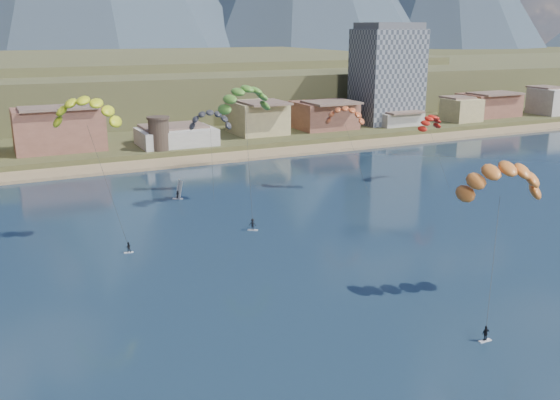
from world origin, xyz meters
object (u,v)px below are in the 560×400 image
watchtower (159,133)px  windsurfer (178,193)px  kitesurfer_green (245,96)px  kitesurfer_orange (502,174)px  kitesurfer_yellow (86,107)px  apartment_tower (387,74)px

watchtower → windsurfer: watchtower is taller
kitesurfer_green → kitesurfer_orange: bearing=-76.3°
watchtower → kitesurfer_yellow: size_ratio=0.36×
watchtower → kitesurfer_green: bearing=-86.6°
kitesurfer_yellow → windsurfer: size_ratio=6.47×
apartment_tower → kitesurfer_orange: apartment_tower is taller
kitesurfer_yellow → apartment_tower: bearing=34.3°
watchtower → windsurfer: 41.56m
apartment_tower → kitesurfer_green: size_ratio=1.27×
kitesurfer_yellow → kitesurfer_green: size_ratio=0.94×
apartment_tower → kitesurfer_yellow: (-105.88, -72.10, 3.12)m
kitesurfer_orange → kitesurfer_green: (-12.23, 50.34, 5.06)m
kitesurfer_yellow → kitesurfer_orange: kitesurfer_yellow is taller
apartment_tower → watchtower: (-80.00, -14.00, -11.45)m
apartment_tower → watchtower: apartment_tower is taller
kitesurfer_orange → windsurfer: 66.16m
apartment_tower → kitesurfer_orange: size_ratio=1.59×
watchtower → kitesurfer_green: kitesurfer_green is taller
apartment_tower → kitesurfer_green: 100.63m
kitesurfer_yellow → windsurfer: kitesurfer_yellow is taller
watchtower → kitesurfer_green: (3.05, -50.79, 14.26)m
watchtower → windsurfer: (-7.22, -40.59, -5.21)m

